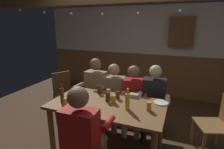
% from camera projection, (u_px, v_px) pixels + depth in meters
% --- Properties ---
extents(back_wall_upper, '(5.67, 0.12, 1.22)m').
position_uv_depth(back_wall_upper, '(146.00, 30.00, 4.61)').
color(back_wall_upper, beige).
extents(back_wall_wainscot, '(5.67, 0.12, 1.11)m').
position_uv_depth(back_wall_wainscot, '(144.00, 74.00, 4.93)').
color(back_wall_wainscot, brown).
rests_on(back_wall_wainscot, ground_plane).
extents(dining_table, '(1.64, 0.88, 0.77)m').
position_uv_depth(dining_table, '(107.00, 111.00, 2.61)').
color(dining_table, brown).
rests_on(dining_table, ground_plane).
extents(person_0, '(0.56, 0.55, 1.26)m').
position_uv_depth(person_0, '(94.00, 88.00, 3.40)').
color(person_0, '#997F60').
rests_on(person_0, ground_plane).
extents(person_1, '(0.56, 0.53, 1.19)m').
position_uv_depth(person_1, '(113.00, 93.00, 3.27)').
color(person_1, '#997F60').
rests_on(person_1, ground_plane).
extents(person_2, '(0.57, 0.58, 1.19)m').
position_uv_depth(person_2, '(133.00, 96.00, 3.13)').
color(person_2, '#AD1919').
rests_on(person_2, ground_plane).
extents(person_3, '(0.55, 0.56, 1.23)m').
position_uv_depth(person_3, '(153.00, 98.00, 3.00)').
color(person_3, black).
rests_on(person_3, ground_plane).
extents(person_4, '(0.54, 0.53, 1.27)m').
position_uv_depth(person_4, '(83.00, 133.00, 1.99)').
color(person_4, '#AD1919').
rests_on(person_4, ground_plane).
extents(chair_empty_near_left, '(0.60, 0.60, 0.88)m').
position_uv_depth(chair_empty_near_left, '(64.00, 91.00, 3.86)').
color(chair_empty_near_left, brown).
rests_on(chair_empty_near_left, ground_plane).
extents(chair_empty_far_end, '(0.56, 0.56, 0.88)m').
position_uv_depth(chair_empty_far_end, '(219.00, 124.00, 2.60)').
color(chair_empty_far_end, brown).
rests_on(chair_empty_far_end, ground_plane).
extents(table_candle, '(0.04, 0.04, 0.08)m').
position_uv_depth(table_candle, '(76.00, 91.00, 2.95)').
color(table_candle, '#F9E08C').
rests_on(table_candle, dining_table).
extents(condiment_caddy, '(0.14, 0.10, 0.05)m').
position_uv_depth(condiment_caddy, '(134.00, 95.00, 2.80)').
color(condiment_caddy, '#B2B7BC').
rests_on(condiment_caddy, dining_table).
extents(plate_0, '(0.21, 0.21, 0.01)m').
position_uv_depth(plate_0, '(161.00, 103.00, 2.58)').
color(plate_0, white).
rests_on(plate_0, dining_table).
extents(bottle_0, '(0.06, 0.06, 0.29)m').
position_uv_depth(bottle_0, '(128.00, 101.00, 2.36)').
color(bottle_0, gold).
rests_on(bottle_0, dining_table).
extents(bottle_1, '(0.06, 0.06, 0.26)m').
position_uv_depth(bottle_1, '(62.00, 95.00, 2.61)').
color(bottle_1, '#593314').
rests_on(bottle_1, dining_table).
extents(pint_glass_0, '(0.06, 0.06, 0.12)m').
position_uv_depth(pint_glass_0, '(118.00, 95.00, 2.73)').
color(pint_glass_0, '#4C2D19').
rests_on(pint_glass_0, dining_table).
extents(pint_glass_1, '(0.07, 0.07, 0.14)m').
position_uv_depth(pint_glass_1, '(99.00, 89.00, 2.93)').
color(pint_glass_1, '#4C2D19').
rests_on(pint_glass_1, dining_table).
extents(pint_glass_2, '(0.07, 0.07, 0.12)m').
position_uv_depth(pint_glass_2, '(108.00, 93.00, 2.79)').
color(pint_glass_2, gold).
rests_on(pint_glass_2, dining_table).
extents(pint_glass_3, '(0.06, 0.06, 0.14)m').
position_uv_depth(pint_glass_3, '(108.00, 97.00, 2.63)').
color(pint_glass_3, '#4C2D19').
rests_on(pint_glass_3, dining_table).
extents(pint_glass_4, '(0.07, 0.07, 0.12)m').
position_uv_depth(pint_glass_4, '(114.00, 99.00, 2.57)').
color(pint_glass_4, gold).
rests_on(pint_glass_4, dining_table).
extents(pint_glass_5, '(0.08, 0.08, 0.12)m').
position_uv_depth(pint_glass_5, '(78.00, 95.00, 2.72)').
color(pint_glass_5, '#4C2D19').
rests_on(pint_glass_5, dining_table).
extents(pint_glass_6, '(0.07, 0.07, 0.11)m').
position_uv_depth(pint_glass_6, '(66.00, 101.00, 2.51)').
color(pint_glass_6, '#E5C64C').
rests_on(pint_glass_6, dining_table).
extents(pint_glass_7, '(0.07, 0.07, 0.12)m').
position_uv_depth(pint_glass_7, '(149.00, 106.00, 2.35)').
color(pint_glass_7, gold).
rests_on(pint_glass_7, dining_table).
extents(wall_dart_cabinet, '(0.56, 0.15, 0.70)m').
position_uv_depth(wall_dart_cabinet, '(181.00, 32.00, 4.20)').
color(wall_dart_cabinet, brown).
extents(string_lights, '(4.00, 0.04, 0.14)m').
position_uv_depth(string_lights, '(119.00, 10.00, 2.66)').
color(string_lights, '#F9EAB2').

